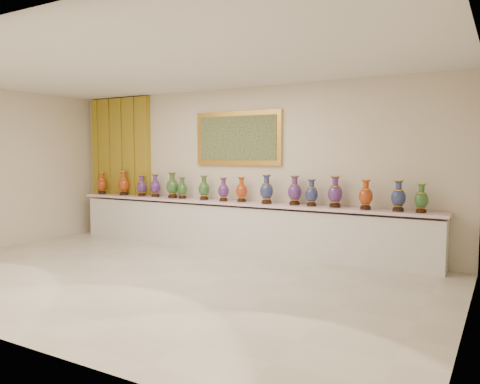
{
  "coord_description": "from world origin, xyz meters",
  "views": [
    {
      "loc": [
        4.34,
        -5.12,
        1.77
      ],
      "look_at": [
        0.41,
        1.7,
        1.13
      ],
      "focal_mm": 35.0,
      "sensor_mm": 36.0,
      "label": 1
    }
  ],
  "objects_px": {
    "counter": "(236,226)",
    "vase_1": "(124,184)",
    "vase_2": "(142,187)",
    "vase_0": "(102,184)"
  },
  "relations": [
    {
      "from": "counter",
      "to": "vase_0",
      "type": "bearing_deg",
      "value": -179.52
    },
    {
      "from": "vase_1",
      "to": "counter",
      "type": "bearing_deg",
      "value": 0.3
    },
    {
      "from": "counter",
      "to": "vase_1",
      "type": "relative_size",
      "value": 14.18
    },
    {
      "from": "counter",
      "to": "vase_2",
      "type": "bearing_deg",
      "value": -179.84
    },
    {
      "from": "vase_2",
      "to": "counter",
      "type": "bearing_deg",
      "value": 0.16
    },
    {
      "from": "counter",
      "to": "vase_1",
      "type": "xyz_separation_m",
      "value": [
        -2.78,
        -0.01,
        0.69
      ]
    },
    {
      "from": "counter",
      "to": "vase_0",
      "type": "distance_m",
      "value": 3.48
    },
    {
      "from": "counter",
      "to": "vase_2",
      "type": "distance_m",
      "value": 2.37
    },
    {
      "from": "vase_1",
      "to": "vase_2",
      "type": "height_order",
      "value": "vase_1"
    },
    {
      "from": "vase_0",
      "to": "vase_2",
      "type": "relative_size",
      "value": 1.08
    }
  ]
}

